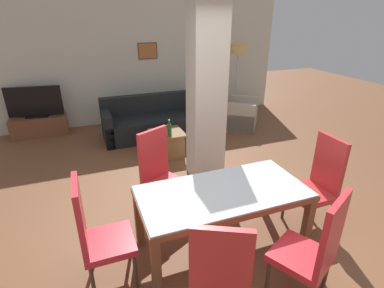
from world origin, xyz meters
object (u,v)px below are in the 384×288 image
object	(u,v)px
tv_screen	(35,102)
floor_lamp	(238,56)
dining_chair_head_right	(318,181)
dining_chair_head_left	(97,232)
dining_table	(222,203)
sofa	(156,122)
bottle	(169,129)
coffee_table	(167,143)
dining_chair_near_right	(314,248)
dining_chair_far_left	(160,173)
tv_stand	(40,126)
dining_chair_near_left	(220,276)
armchair	(235,114)

from	to	relation	value
tv_screen	floor_lamp	bearing A→B (deg)	-177.44
dining_chair_head_right	dining_chair_head_left	size ratio (longest dim) A/B	1.00
dining_table	tv_screen	distance (m)	4.86
sofa	tv_screen	size ratio (longest dim) A/B	2.07
dining_table	bottle	distance (m)	2.34
coffee_table	floor_lamp	size ratio (longest dim) A/B	0.33
floor_lamp	sofa	bearing A→B (deg)	-167.58
sofa	dining_chair_near_right	bearing A→B (deg)	92.92
floor_lamp	tv_screen	bearing A→B (deg)	175.31
dining_chair_near_right	bottle	xyz separation A→B (m)	(-0.30, 3.19, -0.04)
dining_chair_head_left	floor_lamp	size ratio (longest dim) A/B	0.65
dining_chair_far_left	tv_stand	distance (m)	3.92
dining_chair_far_left	dining_chair_near_left	distance (m)	1.69
dining_table	coffee_table	world-z (taller)	dining_table
armchair	floor_lamp	world-z (taller)	floor_lamp
dining_chair_far_left	tv_stand	world-z (taller)	dining_chair_far_left
sofa	armchair	distance (m)	1.78
dining_chair_far_left	sofa	size ratio (longest dim) A/B	0.51
coffee_table	bottle	xyz separation A→B (m)	(0.00, -0.15, 0.33)
dining_chair_head_right	bottle	xyz separation A→B (m)	(-1.12, 2.33, -0.04)
dining_chair_near_left	dining_chair_head_left	bearing A→B (deg)	161.92
dining_chair_head_right	coffee_table	size ratio (longest dim) A/B	1.96
dining_chair_head_left	armchair	xyz separation A→B (m)	(3.24, 3.36, -0.30)
dining_chair_near_right	coffee_table	xyz separation A→B (m)	(-0.30, 3.34, -0.36)
dining_chair_near_right	tv_stand	xyz separation A→B (m)	(-2.55, 5.23, -0.39)
dining_table	dining_chair_head_left	size ratio (longest dim) A/B	1.53
tv_stand	dining_chair_near_right	bearing A→B (deg)	-64.06
bottle	sofa	bearing A→B (deg)	86.46
dining_chair_head_left	dining_chair_near_left	bearing A→B (deg)	44.57
bottle	dining_chair_near_right	bearing A→B (deg)	-84.63
dining_table	tv_stand	xyz separation A→B (m)	(-2.11, 4.37, -0.39)
sofa	tv_screen	distance (m)	2.50
tv_stand	dining_chair_far_left	bearing A→B (deg)	-64.47
dining_chair_head_right	tv_screen	size ratio (longest dim) A/B	1.06
floor_lamp	tv_stand	bearing A→B (deg)	175.31
dining_chair_near_right	coffee_table	size ratio (longest dim) A/B	1.96
armchair	floor_lamp	distance (m)	1.39
dining_chair_near_right	sofa	bearing A→B (deg)	66.21
dining_chair_head_right	tv_stand	distance (m)	5.53
dining_chair_head_right	tv_stand	bearing A→B (deg)	37.56
dining_table	sofa	world-z (taller)	sofa
dining_chair_head_right	armchair	distance (m)	3.45
floor_lamp	dining_chair_near_left	bearing A→B (deg)	-119.63
dining_table	armchair	world-z (taller)	armchair
dining_chair_near_right	tv_screen	xyz separation A→B (m)	(-2.55, 5.23, 0.12)
sofa	tv_stand	size ratio (longest dim) A/B	2.00
coffee_table	tv_stand	bearing A→B (deg)	139.91
dining_chair_far_left	dining_chair_head_left	size ratio (longest dim) A/B	1.00
armchair	dining_chair_near_left	bearing A→B (deg)	6.85
armchair	tv_screen	bearing A→B (deg)	-67.19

